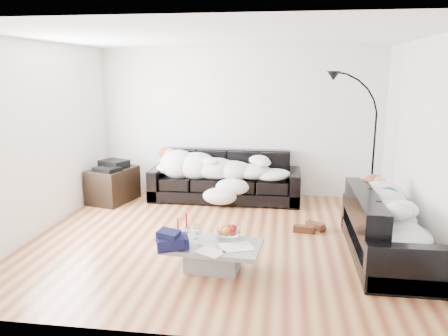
# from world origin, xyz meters

# --- Properties ---
(ground) EXTENTS (5.00, 5.00, 0.00)m
(ground) POSITION_xyz_m (0.00, 0.00, 0.00)
(ground) COLOR brown
(ground) RESTS_ON ground
(wall_back) EXTENTS (5.00, 0.02, 2.60)m
(wall_back) POSITION_xyz_m (0.00, 2.25, 1.30)
(wall_back) COLOR silver
(wall_back) RESTS_ON ground
(wall_left) EXTENTS (0.02, 4.50, 2.60)m
(wall_left) POSITION_xyz_m (-2.50, 0.00, 1.30)
(wall_left) COLOR silver
(wall_left) RESTS_ON ground
(wall_right) EXTENTS (0.02, 4.50, 2.60)m
(wall_right) POSITION_xyz_m (2.50, 0.00, 1.30)
(wall_right) COLOR silver
(wall_right) RESTS_ON ground
(ceiling) EXTENTS (5.00, 5.00, 0.00)m
(ceiling) POSITION_xyz_m (0.00, 0.00, 2.60)
(ceiling) COLOR white
(ceiling) RESTS_ON ground
(sofa_back) EXTENTS (2.56, 0.89, 0.84)m
(sofa_back) POSITION_xyz_m (-0.19, 1.79, 0.42)
(sofa_back) COLOR black
(sofa_back) RESTS_ON ground
(sofa_right) EXTENTS (0.83, 1.95, 0.79)m
(sofa_right) POSITION_xyz_m (2.06, -0.35, 0.39)
(sofa_right) COLOR black
(sofa_right) RESTS_ON ground
(sleeper_back) EXTENTS (2.17, 0.75, 0.43)m
(sleeper_back) POSITION_xyz_m (-0.19, 1.74, 0.64)
(sleeper_back) COLOR white
(sleeper_back) RESTS_ON sofa_back
(sleeper_right) EXTENTS (0.70, 1.67, 0.41)m
(sleeper_right) POSITION_xyz_m (2.06, -0.35, 0.62)
(sleeper_right) COLOR white
(sleeper_right) RESTS_ON sofa_right
(teal_cushion) EXTENTS (0.42, 0.38, 0.20)m
(teal_cushion) POSITION_xyz_m (2.00, 0.25, 0.72)
(teal_cushion) COLOR #0E635E
(teal_cushion) RESTS_ON sofa_right
(coffee_table) EXTENTS (1.13, 0.72, 0.31)m
(coffee_table) POSITION_xyz_m (0.05, -0.97, 0.16)
(coffee_table) COLOR #939699
(coffee_table) RESTS_ON ground
(fruit_bowl) EXTENTS (0.31, 0.31, 0.17)m
(fruit_bowl) POSITION_xyz_m (0.21, -0.78, 0.40)
(fruit_bowl) COLOR white
(fruit_bowl) RESTS_ON coffee_table
(wine_glass_a) EXTENTS (0.09, 0.09, 0.18)m
(wine_glass_a) POSITION_xyz_m (-0.16, -0.84, 0.40)
(wine_glass_a) COLOR white
(wine_glass_a) RESTS_ON coffee_table
(wine_glass_b) EXTENTS (0.10, 0.10, 0.18)m
(wine_glass_b) POSITION_xyz_m (-0.24, -0.97, 0.40)
(wine_glass_b) COLOR white
(wine_glass_b) RESTS_ON coffee_table
(wine_glass_c) EXTENTS (0.09, 0.09, 0.19)m
(wine_glass_c) POSITION_xyz_m (-0.09, -1.02, 0.41)
(wine_glass_c) COLOR white
(wine_glass_c) RESTS_ON coffee_table
(candle_left) EXTENTS (0.04, 0.04, 0.22)m
(candle_left) POSITION_xyz_m (-0.39, -0.79, 0.42)
(candle_left) COLOR maroon
(candle_left) RESTS_ON coffee_table
(candle_right) EXTENTS (0.05, 0.05, 0.25)m
(candle_right) POSITION_xyz_m (-0.30, -0.71, 0.44)
(candle_right) COLOR maroon
(candle_right) RESTS_ON coffee_table
(newspaper_a) EXTENTS (0.42, 0.38, 0.01)m
(newspaper_a) POSITION_xyz_m (0.32, -1.02, 0.32)
(newspaper_a) COLOR silver
(newspaper_a) RESTS_ON coffee_table
(newspaper_b) EXTENTS (0.36, 0.32, 0.01)m
(newspaper_b) POSITION_xyz_m (0.06, -1.20, 0.32)
(newspaper_b) COLOR silver
(newspaper_b) RESTS_ON coffee_table
(navy_jacket) EXTENTS (0.39, 0.33, 0.18)m
(navy_jacket) POSITION_xyz_m (-0.35, -1.17, 0.48)
(navy_jacket) COLOR black
(navy_jacket) RESTS_ON coffee_table
(shoes) EXTENTS (0.56, 0.48, 0.11)m
(shoes) POSITION_xyz_m (1.19, 0.44, 0.05)
(shoes) COLOR #472311
(shoes) RESTS_ON ground
(av_cabinet) EXTENTS (0.76, 0.95, 0.57)m
(av_cabinet) POSITION_xyz_m (-2.09, 1.44, 0.29)
(av_cabinet) COLOR black
(av_cabinet) RESTS_ON ground
(stereo) EXTENTS (0.54, 0.49, 0.13)m
(stereo) POSITION_xyz_m (-2.09, 1.44, 0.64)
(stereo) COLOR black
(stereo) RESTS_ON av_cabinet
(floor_lamp) EXTENTS (0.75, 0.41, 1.94)m
(floor_lamp) POSITION_xyz_m (2.18, 1.41, 0.97)
(floor_lamp) COLOR black
(floor_lamp) RESTS_ON ground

